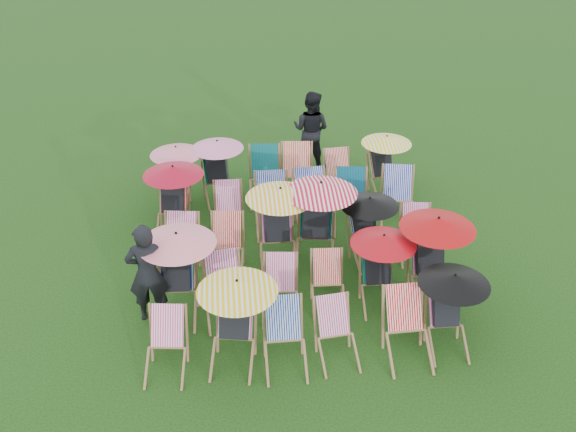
{
  "coord_description": "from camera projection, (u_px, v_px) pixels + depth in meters",
  "views": [
    {
      "loc": [
        -1.04,
        -8.79,
        6.41
      ],
      "look_at": [
        -0.11,
        0.17,
        0.9
      ],
      "focal_mm": 40.0,
      "sensor_mm": 36.0,
      "label": 1
    }
  ],
  "objects": [
    {
      "name": "deckchair_15",
      "position": [
        317.0,
        222.0,
        10.67
      ],
      "size": [
        1.22,
        1.3,
        1.44
      ],
      "rotation": [
        0.0,
        0.0,
        -0.18
      ],
      "color": "olive",
      "rests_on": "ground"
    },
    {
      "name": "deckchair_19",
      "position": [
        229.0,
        211.0,
        11.61
      ],
      "size": [
        0.58,
        0.81,
        0.87
      ],
      "rotation": [
        0.0,
        0.0,
        -0.01
      ],
      "color": "olive",
      "rests_on": "ground"
    },
    {
      "name": "deckchair_18",
      "position": [
        172.0,
        199.0,
        11.49
      ],
      "size": [
        1.08,
        1.14,
        1.28
      ],
      "rotation": [
        0.0,
        0.0,
        -0.11
      ],
      "color": "olive",
      "rests_on": "ground"
    },
    {
      "name": "deckchair_20",
      "position": [
        273.0,
        206.0,
        11.63
      ],
      "size": [
        0.67,
        0.93,
        1.0
      ],
      "rotation": [
        0.0,
        0.0,
        -0.01
      ],
      "color": "olive",
      "rests_on": "ground"
    },
    {
      "name": "deckchair_27",
      "position": [
        297.0,
        175.0,
        12.62
      ],
      "size": [
        0.77,
        1.0,
        1.03
      ],
      "rotation": [
        0.0,
        0.0,
        -0.1
      ],
      "color": "olive",
      "rests_on": "ground"
    },
    {
      "name": "deckchair_5",
      "position": [
        449.0,
        311.0,
        8.93
      ],
      "size": [
        0.99,
        1.03,
        1.18
      ],
      "rotation": [
        0.0,
        0.0,
        -0.0
      ],
      "color": "olive",
      "rests_on": "ground"
    },
    {
      "name": "deckchair_8",
      "position": [
        280.0,
        290.0,
        9.64
      ],
      "size": [
        0.65,
        0.85,
        0.86
      ],
      "rotation": [
        0.0,
        0.0,
        -0.11
      ],
      "color": "olive",
      "rests_on": "ground"
    },
    {
      "name": "deckchair_2",
      "position": [
        285.0,
        339.0,
        8.68
      ],
      "size": [
        0.6,
        0.84,
        0.9
      ],
      "rotation": [
        0.0,
        0.0,
        0.0
      ],
      "color": "olive",
      "rests_on": "ground"
    },
    {
      "name": "deckchair_10",
      "position": [
        380.0,
        269.0,
        9.75
      ],
      "size": [
        1.0,
        1.04,
        1.19
      ],
      "rotation": [
        0.0,
        0.0,
        -0.02
      ],
      "color": "olive",
      "rests_on": "ground"
    },
    {
      "name": "deckchair_26",
      "position": [
        265.0,
        177.0,
        12.57
      ],
      "size": [
        0.71,
        0.96,
        1.01
      ],
      "rotation": [
        0.0,
        0.0,
        -0.05
      ],
      "color": "olive",
      "rests_on": "ground"
    },
    {
      "name": "deckchair_29",
      "position": [
        385.0,
        164.0,
        12.79
      ],
      "size": [
        1.0,
        1.08,
        1.18
      ],
      "rotation": [
        0.0,
        0.0,
        0.19
      ],
      "color": "olive",
      "rests_on": "ground"
    },
    {
      "name": "deckchair_9",
      "position": [
        328.0,
        283.0,
        9.81
      ],
      "size": [
        0.58,
        0.78,
        0.82
      ],
      "rotation": [
        0.0,
        0.0,
        -0.05
      ],
      "color": "olive",
      "rests_on": "ground"
    },
    {
      "name": "deckchair_4",
      "position": [
        408.0,
        330.0,
        8.82
      ],
      "size": [
        0.65,
        0.89,
        0.95
      ],
      "rotation": [
        0.0,
        0.0,
        0.03
      ],
      "color": "olive",
      "rests_on": "ground"
    },
    {
      "name": "deckchair_21",
      "position": [
        313.0,
        202.0,
        11.71
      ],
      "size": [
        0.73,
        0.97,
        1.01
      ],
      "rotation": [
        0.0,
        0.0,
        0.06
      ],
      "color": "olive",
      "rests_on": "ground"
    },
    {
      "name": "deckchair_12",
      "position": [
        179.0,
        249.0,
        10.49
      ],
      "size": [
        0.74,
        0.95,
        0.95
      ],
      "rotation": [
        0.0,
        0.0,
        -0.14
      ],
      "color": "olive",
      "rests_on": "ground"
    },
    {
      "name": "deckchair_3",
      "position": [
        337.0,
        335.0,
        8.82
      ],
      "size": [
        0.63,
        0.82,
        0.83
      ],
      "rotation": [
        0.0,
        0.0,
        0.11
      ],
      "color": "olive",
      "rests_on": "ground"
    },
    {
      "name": "deckchair_16",
      "position": [
        368.0,
        229.0,
        10.75
      ],
      "size": [
        0.98,
        1.06,
        1.16
      ],
      "rotation": [
        0.0,
        0.0,
        0.18
      ],
      "color": "olive",
      "rests_on": "ground"
    },
    {
      "name": "person_rear",
      "position": [
        311.0,
        130.0,
        13.66
      ],
      "size": [
        1.04,
        0.97,
        1.7
      ],
      "primitive_type": "imported",
      "rotation": [
        0.0,
        0.0,
        2.61
      ],
      "color": "black",
      "rests_on": "ground"
    },
    {
      "name": "deckchair_17",
      "position": [
        417.0,
        235.0,
        10.92
      ],
      "size": [
        0.66,
        0.85,
        0.86
      ],
      "rotation": [
        0.0,
        0.0,
        -0.12
      ],
      "color": "olive",
      "rests_on": "ground"
    },
    {
      "name": "deckchair_6",
      "position": [
        176.0,
        274.0,
        9.5
      ],
      "size": [
        1.15,
        1.21,
        1.37
      ],
      "rotation": [
        0.0,
        0.0,
        -0.07
      ],
      "color": "olive",
      "rests_on": "ground"
    },
    {
      "name": "deckchair_25",
      "position": [
        217.0,
        170.0,
        12.54
      ],
      "size": [
        1.02,
        1.1,
        1.21
      ],
      "rotation": [
        0.0,
        0.0,
        0.16
      ],
      "color": "olive",
      "rests_on": "ground"
    },
    {
      "name": "deckchair_0",
      "position": [
        165.0,
        346.0,
        8.61
      ],
      "size": [
        0.66,
        0.84,
        0.85
      ],
      "rotation": [
        0.0,
        0.0,
        -0.13
      ],
      "color": "olive",
      "rests_on": "ground"
    },
    {
      "name": "deckchair_1",
      "position": [
        234.0,
        321.0,
        8.64
      ],
      "size": [
        1.09,
        1.17,
        1.3
      ],
      "rotation": [
        0.0,
        0.0,
        -0.19
      ],
      "color": "olive",
      "rests_on": "ground"
    },
    {
      "name": "deckchair_14",
      "position": [
        278.0,
        225.0,
        10.64
      ],
      "size": [
        1.15,
        1.2,
        1.37
      ],
      "rotation": [
        0.0,
        0.0,
        -0.01
      ],
      "color": "olive",
      "rests_on": "ground"
    },
    {
      "name": "deckchair_24",
      "position": [
        175.0,
        175.0,
        12.36
      ],
      "size": [
        1.0,
        1.06,
        1.19
      ],
      "rotation": [
        0.0,
        0.0,
        -0.17
      ],
      "color": "olive",
      "rests_on": "ground"
    },
    {
      "name": "deckchair_11",
      "position": [
        433.0,
        257.0,
        9.85
      ],
      "size": [
        1.16,
        1.2,
        1.37
      ],
      "rotation": [
        0.0,
        0.0,
        0.02
      ],
      "color": "olive",
      "rests_on": "ground"
    },
    {
      "name": "person_left",
      "position": [
        147.0,
        273.0,
        9.34
      ],
      "size": [
        0.61,
        0.41,
        1.65
      ],
      "primitive_type": "imported",
      "rotation": [
        0.0,
        0.0,
        3.17
      ],
      "color": "black",
      "rests_on": "ground"
    },
    {
      "name": "ground",
      "position": [
        295.0,
        266.0,
        10.89
      ],
      "size": [
        100.0,
        100.0,
        0.0
      ],
      "primitive_type": "plane",
      "color": "black",
      "rests_on": "ground"
    },
    {
      "name": "deckchair_7",
      "position": [
        224.0,
        291.0,
        9.55
      ],
      "size": [
        0.69,
        0.91,
        0.94
      ],
      "rotation": [
        0.0,
        0.0,
        0.08
      ],
      "color": "olive",
      "rests_on": "ground"
    },
    {
      "name": "deckchair_23",
      "position": [
        398.0,
        198.0,
        11.87
      ],
      "size": [
        0.8,
        1.0,
        0.98
      ],
      "rotation": [
        0.0,
        0.0,
        -0.18
      ],
      "color": "olive",
      "rests_on": "ground"
    },
    {
      "name": "deckchair_28",
      "position": [
        340.0,
        176.0,
        12.74
      ],
      "size": [
        0.64,
        0.85,
        0.88
      ],
      "rotation": [
        0.0,
        0.0,
        0.08
      ],
      "color": "olive",
      "rests_on": "ground"
    },
    {
      "name": "deckchair_22",
      "position": [
        351.0,
        202.0,
        11.74
      ],
      "size": [
        0.78,
        1.0,
        1.0
      ],
      "rotation": [
        0.0,
        0.0,
        -0.13
      ],
      "color": "olive",
      "rests_on": "ground"
    },
    {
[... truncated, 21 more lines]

